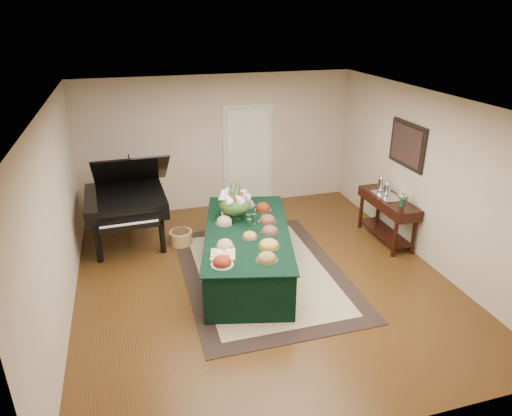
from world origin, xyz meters
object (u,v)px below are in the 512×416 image
object	(u,v)px
floral_centerpiece	(235,200)
grand_piano	(126,200)
buffet_table	(247,251)
mahogany_sideboard	(388,207)

from	to	relation	value
floral_centerpiece	grand_piano	bearing A→B (deg)	146.67
grand_piano	floral_centerpiece	bearing A→B (deg)	-33.33
buffet_table	floral_centerpiece	world-z (taller)	floral_centerpiece
buffet_table	mahogany_sideboard	bearing A→B (deg)	8.40
floral_centerpiece	grand_piano	size ratio (longest dim) A/B	0.32
buffet_table	grand_piano	distance (m)	2.37
grand_piano	mahogany_sideboard	size ratio (longest dim) A/B	1.20
buffet_table	grand_piano	world-z (taller)	grand_piano
buffet_table	floral_centerpiece	distance (m)	0.83
grand_piano	mahogany_sideboard	bearing A→B (deg)	-14.74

